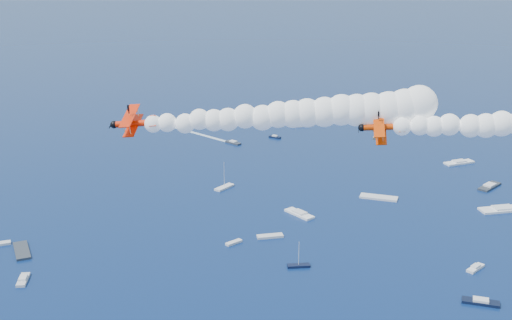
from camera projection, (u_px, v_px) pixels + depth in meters
The scene contains 4 objects.
biplane_lead at pixel (382, 127), 109.87m from camera, with size 7.42×8.32×5.01m, color #DE3B04, non-canonical shape.
biplane_trail at pixel (135, 124), 114.19m from camera, with size 8.01×8.98×5.41m, color #FF2605, non-canonical shape.
smoke_trail_trail at pixel (285, 115), 112.30m from camera, with size 43.93×28.80×9.78m, color white, non-canonical shape.
spectator_boats at pixel (413, 222), 213.46m from camera, with size 212.62×189.26×0.70m.
Camera 1 is at (65.45, -66.64, 84.46)m, focal length 47.91 mm.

